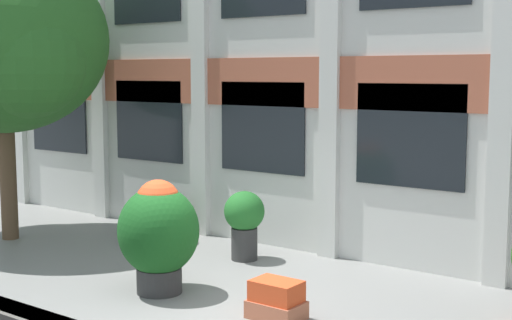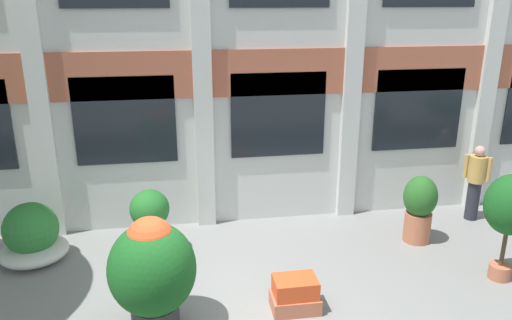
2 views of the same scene
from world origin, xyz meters
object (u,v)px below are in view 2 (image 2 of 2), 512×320
Objects in this scene: potted_plant_wide_bowl at (32,237)px; potted_plant_glazed_jar at (419,206)px; potted_plant_stone_basin at (152,269)px; potted_plant_square_trough at (295,295)px; potted_plant_tall_urn at (511,208)px; resident_by_doorway at (476,180)px; potted_plant_ribbed_drum at (150,216)px.

potted_plant_glazed_jar is (7.10, -0.40, 0.27)m from potted_plant_wide_bowl.
potted_plant_stone_basin is at bearing -46.32° from potted_plant_wide_bowl.
potted_plant_wide_bowl reaches higher than potted_plant_square_trough.
potted_plant_tall_urn is 1.08× the size of potted_plant_stone_basin.
potted_plant_tall_urn reaches higher than potted_plant_glazed_jar.
potted_plant_stone_basin reaches higher than potted_plant_glazed_jar.
potted_plant_tall_urn is (3.59, 0.29, 1.03)m from potted_plant_square_trough.
potted_plant_tall_urn is (7.84, -1.91, 0.83)m from potted_plant_wide_bowl.
potted_plant_stone_basin reaches higher than resident_by_doorway.
potted_plant_tall_urn is at bearing 4.58° from potted_plant_square_trough.
potted_plant_ribbed_drum is at bearing 135.41° from potted_plant_square_trough.
potted_plant_ribbed_drum is at bearing 162.08° from potted_plant_tall_urn.
potted_plant_tall_urn is at bearing -17.92° from potted_plant_ribbed_drum.
potted_plant_glazed_jar reaches higher than potted_plant_ribbed_drum.
potted_plant_ribbed_drum is at bearing -1.05° from potted_plant_wide_bowl.
potted_plant_glazed_jar reaches higher than potted_plant_square_trough.
potted_plant_wide_bowl is at bearing -49.85° from resident_by_doorway.
potted_plant_tall_urn reaches higher than resident_by_doorway.
potted_plant_square_trough is at bearing -27.26° from potted_plant_wide_bowl.
potted_plant_glazed_jar is 0.82× the size of resident_by_doorway.
potted_plant_ribbed_drum is (-5.03, 0.37, -0.00)m from potted_plant_glazed_jar.
resident_by_doorway is at bearing 69.04° from potted_plant_tall_urn.
resident_by_doorway is (4.45, 2.54, 0.62)m from potted_plant_square_trough.
potted_plant_tall_urn is at bearing 16.93° from resident_by_doorway.
potted_plant_square_trough is 3.10m from potted_plant_ribbed_drum.
potted_plant_tall_urn is 1.14× the size of resident_by_doorway.
potted_plant_tall_urn reaches higher than potted_plant_stone_basin.
resident_by_doorway is at bearing 2.27° from potted_plant_wide_bowl.
potted_plant_glazed_jar is 5.04m from potted_plant_ribbed_drum.
resident_by_doorway reaches higher than potted_plant_wide_bowl.
potted_plant_wide_bowl is at bearing 133.68° from potted_plant_stone_basin.
potted_plant_square_trough is at bearing -44.59° from potted_plant_ribbed_drum.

